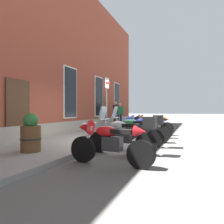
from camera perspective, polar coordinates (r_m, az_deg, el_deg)
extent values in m
plane|color=#565451|center=(8.64, 0.16, -7.79)|extent=(140.00, 140.00, 0.00)
cube|color=gray|center=(9.22, -8.33, -6.85)|extent=(30.73, 2.87, 0.14)
cube|color=silver|center=(8.15, 22.09, -8.31)|extent=(30.73, 0.12, 0.01)
cube|color=gray|center=(9.92, -15.48, -4.70)|extent=(24.73, 0.10, 0.70)
cube|color=#472B19|center=(8.51, -22.46, -0.19)|extent=(1.10, 0.08, 2.30)
cube|color=silver|center=(11.41, -10.41, 4.78)|extent=(1.22, 0.06, 2.52)
cube|color=black|center=(11.39, -10.28, 4.79)|extent=(1.10, 0.03, 2.40)
cube|color=silver|center=(14.56, -3.34, 3.86)|extent=(1.22, 0.06, 2.52)
cube|color=black|center=(14.54, -3.23, 3.86)|extent=(1.10, 0.03, 2.40)
cube|color=silver|center=(17.85, 1.17, 3.24)|extent=(1.22, 0.06, 2.52)
cube|color=black|center=(17.84, 1.26, 3.24)|extent=(1.10, 0.03, 2.40)
cylinder|color=black|center=(5.54, -7.20, -9.22)|extent=(0.18, 0.63, 0.62)
cylinder|color=black|center=(4.92, 7.27, -10.46)|extent=(0.18, 0.63, 0.62)
cylinder|color=silver|center=(5.45, -6.31, -6.70)|extent=(0.10, 0.32, 0.63)
cube|color=#28282B|center=(5.14, 0.10, -7.95)|extent=(0.26, 0.46, 0.32)
ellipsoid|color=red|center=(5.17, -1.41, -4.83)|extent=(0.31, 0.54, 0.24)
cube|color=black|center=(5.01, 2.48, -4.89)|extent=(0.27, 0.50, 0.10)
cylinder|color=silver|center=(5.37, -5.59, -2.82)|extent=(0.62, 0.10, 0.04)
cylinder|color=silver|center=(5.15, 3.74, -9.40)|extent=(0.13, 0.46, 0.09)
cone|color=red|center=(5.45, -6.76, -3.83)|extent=(0.39, 0.37, 0.36)
cone|color=red|center=(4.86, 7.05, -4.82)|extent=(0.26, 0.28, 0.24)
cylinder|color=black|center=(6.78, -3.24, -7.44)|extent=(0.15, 0.63, 0.62)
cylinder|color=black|center=(6.29, 8.57, -8.07)|extent=(0.15, 0.63, 0.62)
cylinder|color=silver|center=(6.70, -2.47, -5.18)|extent=(0.09, 0.33, 0.67)
cube|color=#28282B|center=(6.46, 2.86, -6.22)|extent=(0.24, 0.45, 0.32)
ellipsoid|color=#B7BABF|center=(6.48, 1.61, -3.40)|extent=(0.29, 0.53, 0.24)
cube|color=black|center=(6.35, 4.81, -3.39)|extent=(0.24, 0.49, 0.10)
cylinder|color=silver|center=(6.64, -1.85, -1.84)|extent=(0.62, 0.07, 0.04)
cylinder|color=silver|center=(6.49, 5.73, -7.35)|extent=(0.11, 0.45, 0.09)
cube|color=#B2BCC6|center=(6.66, -2.32, -0.28)|extent=(0.37, 0.16, 0.40)
cube|color=black|center=(6.21, 9.47, -2.57)|extent=(0.38, 0.34, 0.30)
cylinder|color=black|center=(7.91, -0.18, -6.35)|extent=(0.17, 0.61, 0.61)
cylinder|color=black|center=(7.66, 10.71, -6.59)|extent=(0.17, 0.61, 0.61)
cylinder|color=silver|center=(7.85, 0.53, -4.34)|extent=(0.10, 0.34, 0.69)
cube|color=#28282B|center=(7.72, 5.54, -5.18)|extent=(0.26, 0.46, 0.32)
ellipsoid|color=#195633|center=(7.72, 4.45, -2.71)|extent=(0.30, 0.54, 0.24)
cube|color=black|center=(7.66, 7.24, -2.66)|extent=(0.26, 0.50, 0.10)
cylinder|color=silver|center=(7.81, 1.10, -1.42)|extent=(0.62, 0.09, 0.04)
cylinder|color=silver|center=(7.81, 7.87, -6.08)|extent=(0.13, 0.46, 0.09)
cube|color=#B2BCC6|center=(7.82, 0.67, -0.10)|extent=(0.37, 0.17, 0.40)
cube|color=black|center=(7.60, 11.47, -1.94)|extent=(0.39, 0.35, 0.30)
cylinder|color=black|center=(9.17, 3.99, -5.42)|extent=(0.15, 0.61, 0.60)
cylinder|color=black|center=(8.83, 12.42, -5.66)|extent=(0.15, 0.61, 0.60)
cylinder|color=silver|center=(9.11, 4.59, -3.70)|extent=(0.08, 0.33, 0.68)
cube|color=#28282B|center=(8.95, 8.44, -4.42)|extent=(0.24, 0.45, 0.32)
ellipsoid|color=#192D9E|center=(8.96, 7.51, -2.31)|extent=(0.28, 0.53, 0.24)
cube|color=black|center=(8.87, 9.88, -2.28)|extent=(0.24, 0.49, 0.10)
cylinder|color=silver|center=(9.07, 5.07, -1.20)|extent=(0.62, 0.06, 0.04)
cylinder|color=silver|center=(9.01, 10.48, -5.22)|extent=(0.11, 0.45, 0.09)
cone|color=#192D9E|center=(9.11, 4.29, -1.82)|extent=(0.37, 0.36, 0.36)
cone|color=#192D9E|center=(8.79, 12.30, -2.18)|extent=(0.25, 0.27, 0.24)
cylinder|color=black|center=(10.46, 5.76, -4.69)|extent=(0.16, 0.61, 0.60)
cylinder|color=black|center=(10.31, 13.31, -4.77)|extent=(0.16, 0.61, 0.60)
cylinder|color=silver|center=(10.42, 6.31, -3.20)|extent=(0.09, 0.33, 0.67)
cube|color=#28282B|center=(10.34, 9.79, -3.75)|extent=(0.25, 0.45, 0.32)
ellipsoid|color=black|center=(10.34, 8.96, -2.00)|extent=(0.30, 0.54, 0.24)
cube|color=black|center=(10.30, 11.06, -1.96)|extent=(0.25, 0.49, 0.10)
cylinder|color=silver|center=(10.39, 6.74, -1.05)|extent=(0.62, 0.08, 0.04)
cylinder|color=silver|center=(10.44, 11.50, -4.43)|extent=(0.12, 0.46, 0.09)
cone|color=black|center=(10.41, 6.04, -1.60)|extent=(0.38, 0.37, 0.36)
cone|color=black|center=(10.27, 13.21, -1.86)|extent=(0.26, 0.28, 0.24)
cylinder|color=black|center=(11.79, 6.63, -3.99)|extent=(0.15, 0.65, 0.65)
cylinder|color=black|center=(11.48, 13.60, -4.12)|extent=(0.15, 0.65, 0.65)
cylinder|color=silver|center=(11.74, 7.10, -2.80)|extent=(0.08, 0.31, 0.62)
cube|color=#28282B|center=(11.59, 10.31, -3.18)|extent=(0.24, 0.45, 0.32)
ellipsoid|color=orange|center=(11.61, 9.59, -1.86)|extent=(0.28, 0.53, 0.24)
cube|color=black|center=(11.53, 11.43, -1.83)|extent=(0.24, 0.49, 0.10)
cylinder|color=silver|center=(11.71, 7.48, -1.01)|extent=(0.62, 0.06, 0.04)
cylinder|color=silver|center=(11.66, 11.88, -3.80)|extent=(0.11, 0.45, 0.09)
cone|color=orange|center=(11.74, 6.87, -1.49)|extent=(0.37, 0.35, 0.36)
cone|color=orange|center=(11.46, 13.50, -1.75)|extent=(0.25, 0.27, 0.24)
cylinder|color=#38332D|center=(15.11, 0.84, -2.12)|extent=(0.14, 0.14, 0.84)
cylinder|color=#38332D|center=(15.29, 0.68, -2.09)|extent=(0.14, 0.14, 0.84)
cube|color=black|center=(15.18, 0.76, 0.60)|extent=(0.45, 0.38, 0.59)
sphere|color=tan|center=(15.19, 0.76, 2.26)|extent=(0.23, 0.23, 0.23)
cylinder|color=black|center=(14.94, 0.97, 0.49)|extent=(0.09, 0.09, 0.56)
cylinder|color=black|center=(15.43, 0.55, 0.49)|extent=(0.09, 0.09, 0.56)
cube|color=#592D19|center=(15.49, 0.42, -0.32)|extent=(0.13, 0.14, 0.24)
cylinder|color=#1E1E4C|center=(15.95, 2.24, -2.06)|extent=(0.14, 0.14, 0.79)
cylinder|color=#1E1E4C|center=(15.94, 1.59, -2.06)|extent=(0.14, 0.14, 0.79)
cube|color=#26723F|center=(15.93, 1.92, 0.38)|extent=(0.33, 0.45, 0.56)
sphere|color=tan|center=(15.93, 1.92, 1.88)|extent=(0.22, 0.22, 0.22)
cylinder|color=#26723F|center=(15.94, 2.81, 0.27)|extent=(0.09, 0.09, 0.53)
cylinder|color=#26723F|center=(15.91, 1.02, 0.27)|extent=(0.09, 0.09, 0.53)
cube|color=#592D19|center=(15.89, 0.77, -0.46)|extent=(0.14, 0.12, 0.24)
cylinder|color=#4C4C51|center=(9.63, -1.36, 1.33)|extent=(0.06, 0.06, 2.50)
cube|color=white|center=(9.69, -1.25, 7.25)|extent=(0.36, 0.03, 0.44)
cube|color=red|center=(9.68, -1.17, 7.25)|extent=(0.36, 0.01, 0.08)
cylinder|color=brown|center=(6.48, -19.65, -6.32)|extent=(0.52, 0.52, 0.69)
cylinder|color=black|center=(6.48, -19.65, -6.32)|extent=(0.55, 0.55, 0.04)
sphere|color=#28602D|center=(6.44, -19.67, -2.04)|extent=(0.40, 0.40, 0.40)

